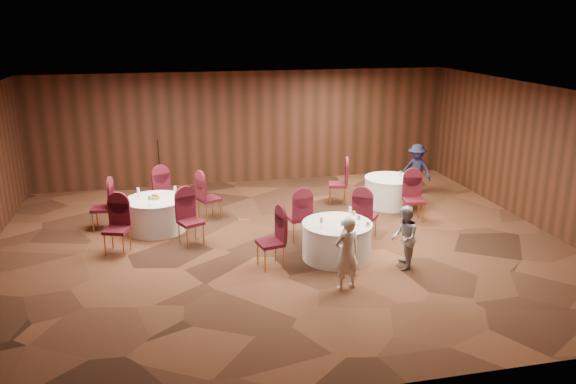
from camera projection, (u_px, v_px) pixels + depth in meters
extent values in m
plane|color=black|center=(281.00, 245.00, 11.93)|extent=(12.00, 12.00, 0.00)
plane|color=silver|center=(280.00, 93.00, 10.98)|extent=(12.00, 12.00, 0.00)
plane|color=black|center=(245.00, 128.00, 16.12)|extent=(12.00, 0.00, 12.00)
plane|color=black|center=(364.00, 278.00, 6.79)|extent=(12.00, 0.00, 12.00)
plane|color=black|center=(540.00, 157.00, 12.69)|extent=(0.00, 10.00, 10.00)
cylinder|color=white|center=(337.00, 241.00, 11.18)|extent=(1.36, 1.36, 0.72)
cylinder|color=white|center=(337.00, 224.00, 11.07)|extent=(1.39, 1.39, 0.03)
cylinder|color=white|center=(156.00, 215.00, 12.66)|extent=(1.33, 1.33, 0.72)
cylinder|color=white|center=(155.00, 200.00, 12.55)|extent=(1.36, 1.36, 0.03)
cylinder|color=white|center=(389.00, 192.00, 14.34)|extent=(1.25, 1.25, 0.72)
cylinder|color=white|center=(390.00, 178.00, 14.23)|extent=(1.27, 1.27, 0.03)
cylinder|color=silver|center=(321.00, 228.00, 10.82)|extent=(0.06, 0.06, 0.01)
cylinder|color=silver|center=(321.00, 225.00, 10.80)|extent=(0.01, 0.01, 0.11)
cone|color=silver|center=(322.00, 220.00, 10.77)|extent=(0.08, 0.08, 0.10)
cylinder|color=silver|center=(358.00, 225.00, 10.94)|extent=(0.06, 0.06, 0.01)
cylinder|color=silver|center=(358.00, 222.00, 10.93)|extent=(0.01, 0.01, 0.11)
cone|color=silver|center=(359.00, 217.00, 10.90)|extent=(0.08, 0.08, 0.10)
cylinder|color=silver|center=(350.00, 217.00, 11.41)|extent=(0.06, 0.06, 0.01)
cylinder|color=silver|center=(350.00, 214.00, 11.40)|extent=(0.01, 0.01, 0.11)
cone|color=silver|center=(350.00, 209.00, 11.37)|extent=(0.08, 0.08, 0.10)
cylinder|color=silver|center=(342.00, 231.00, 10.65)|extent=(0.06, 0.06, 0.01)
cylinder|color=silver|center=(342.00, 228.00, 10.63)|extent=(0.01, 0.01, 0.11)
cone|color=silver|center=(342.00, 223.00, 10.60)|extent=(0.08, 0.08, 0.10)
cylinder|color=white|center=(344.00, 233.00, 10.56)|extent=(0.15, 0.15, 0.01)
sphere|color=#9E6B33|center=(344.00, 231.00, 10.54)|extent=(0.08, 0.08, 0.08)
cylinder|color=white|center=(368.00, 225.00, 10.93)|extent=(0.15, 0.15, 0.01)
sphere|color=#9E6B33|center=(368.00, 223.00, 10.91)|extent=(0.08, 0.08, 0.08)
cylinder|color=white|center=(354.00, 214.00, 11.54)|extent=(0.15, 0.15, 0.01)
sphere|color=#9E6B33|center=(354.00, 213.00, 11.53)|extent=(0.08, 0.08, 0.08)
cylinder|color=silver|center=(176.00, 195.00, 12.81)|extent=(0.06, 0.06, 0.01)
cylinder|color=silver|center=(175.00, 193.00, 12.79)|extent=(0.01, 0.01, 0.11)
cone|color=silver|center=(175.00, 188.00, 12.76)|extent=(0.08, 0.08, 0.10)
cylinder|color=silver|center=(139.00, 197.00, 12.70)|extent=(0.06, 0.06, 0.01)
cylinder|color=silver|center=(138.00, 194.00, 12.68)|extent=(0.01, 0.01, 0.11)
cone|color=silver|center=(138.00, 190.00, 12.65)|extent=(0.08, 0.08, 0.10)
cylinder|color=silver|center=(150.00, 205.00, 12.14)|extent=(0.06, 0.06, 0.01)
cylinder|color=silver|center=(150.00, 202.00, 12.12)|extent=(0.01, 0.01, 0.11)
cone|color=silver|center=(149.00, 198.00, 12.09)|extent=(0.08, 0.08, 0.10)
cylinder|color=olive|center=(155.00, 198.00, 12.54)|extent=(0.22, 0.22, 0.06)
sphere|color=#9E6B33|center=(153.00, 195.00, 12.54)|extent=(0.07, 0.07, 0.07)
sphere|color=#9E6B33|center=(156.00, 195.00, 12.51)|extent=(0.07, 0.07, 0.07)
cylinder|color=silver|center=(400.00, 180.00, 14.03)|extent=(0.06, 0.06, 0.01)
cylinder|color=silver|center=(400.00, 177.00, 14.02)|extent=(0.01, 0.01, 0.11)
cone|color=silver|center=(400.00, 173.00, 13.99)|extent=(0.08, 0.08, 0.10)
cylinder|color=black|center=(162.00, 197.00, 15.04)|extent=(0.24, 0.24, 0.02)
cylinder|color=black|center=(160.00, 169.00, 14.81)|extent=(0.02, 0.02, 1.54)
cylinder|color=black|center=(158.00, 141.00, 14.64)|extent=(0.04, 0.12, 0.04)
imported|color=silver|center=(347.00, 253.00, 9.81)|extent=(0.55, 0.43, 1.34)
imported|color=#9E9EA2|center=(404.00, 238.00, 10.65)|extent=(0.64, 0.72, 1.24)
imported|color=black|center=(416.00, 169.00, 15.23)|extent=(0.95, 1.02, 1.38)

